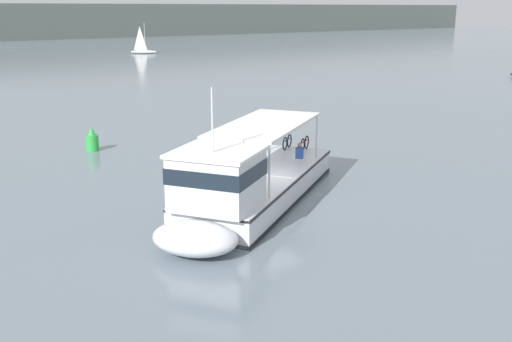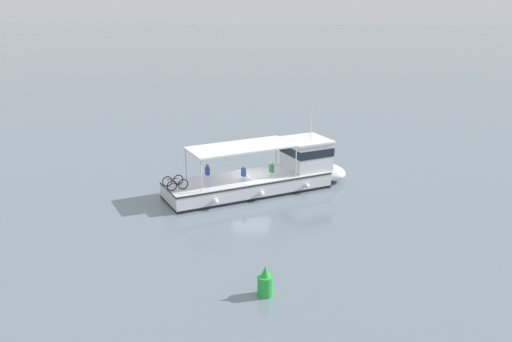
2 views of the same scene
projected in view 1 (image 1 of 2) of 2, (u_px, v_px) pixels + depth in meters
ground_plane at (265, 203)px, 24.77m from camera, size 400.00×400.00×0.00m
ferry_main at (247, 187)px, 23.52m from camera, size 12.34×9.51×5.32m
sailboat_far_left at (143, 50)px, 105.33m from camera, size 4.48×4.28×5.40m
channel_buoy at (92, 141)px, 33.67m from camera, size 0.70×0.70×1.40m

